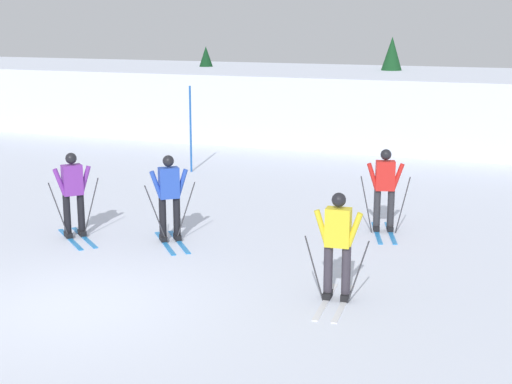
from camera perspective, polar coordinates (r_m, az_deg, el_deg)
ground_plane at (r=11.98m, az=-13.48°, el=-8.32°), size 120.00×120.00×0.00m
far_snow_ridge at (r=28.07m, az=7.65°, el=6.58°), size 80.00×7.54×2.38m
skier_purple at (r=15.34m, az=-13.62°, el=-0.04°), size 1.45×1.33×1.71m
skier_red at (r=15.53m, az=9.68°, el=0.30°), size 0.96×1.64×1.71m
skier_yellow at (r=11.64m, az=6.17°, el=-3.88°), size 1.00×1.62×1.71m
skier_blue at (r=14.74m, az=-6.55°, el=-0.28°), size 1.30×1.47×1.71m
trail_marker_pole at (r=21.39m, az=-4.95°, el=4.73°), size 0.06×0.06×2.43m
conifer_far_left at (r=30.47m, az=-3.77°, el=8.64°), size 1.62×1.62×3.18m
conifer_far_right at (r=28.65m, az=10.14°, el=8.61°), size 1.76×1.76×3.60m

